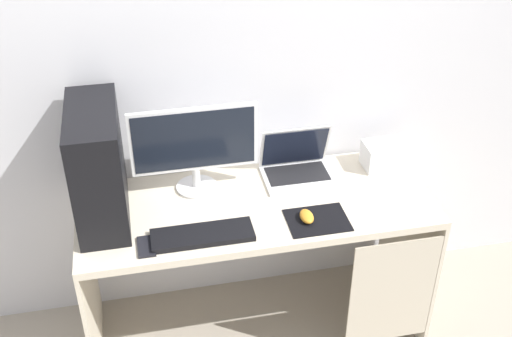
% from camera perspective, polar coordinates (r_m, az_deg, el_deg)
% --- Properties ---
extents(ground_plane, '(8.00, 8.00, 0.00)m').
position_cam_1_polar(ground_plane, '(3.33, 0.00, -13.82)').
color(ground_plane, '#9E9384').
extents(wall_back, '(4.00, 0.05, 2.60)m').
position_cam_1_polar(wall_back, '(2.85, -1.43, 9.75)').
color(wall_back, silver).
rests_on(wall_back, ground_plane).
extents(desk, '(1.56, 0.62, 0.77)m').
position_cam_1_polar(desk, '(2.90, 0.44, -5.56)').
color(desk, beige).
rests_on(desk, ground_plane).
extents(pc_tower, '(0.20, 0.48, 0.50)m').
position_cam_1_polar(pc_tower, '(2.68, -13.95, 0.26)').
color(pc_tower, black).
rests_on(pc_tower, desk).
extents(monitor, '(0.56, 0.19, 0.41)m').
position_cam_1_polar(monitor, '(2.79, -5.53, 2.01)').
color(monitor, white).
rests_on(monitor, desk).
extents(laptop, '(0.32, 0.24, 0.24)m').
position_cam_1_polar(laptop, '(2.97, 3.67, 0.22)').
color(laptop, white).
rests_on(laptop, desk).
extents(projector, '(0.20, 0.14, 0.12)m').
position_cam_1_polar(projector, '(3.09, 11.42, 1.20)').
color(projector, white).
rests_on(projector, desk).
extents(keyboard, '(0.42, 0.14, 0.02)m').
position_cam_1_polar(keyboard, '(2.63, -4.81, -5.95)').
color(keyboard, black).
rests_on(keyboard, desk).
extents(mousepad, '(0.26, 0.20, 0.00)m').
position_cam_1_polar(mousepad, '(2.72, 5.51, -4.62)').
color(mousepad, black).
rests_on(mousepad, desk).
extents(mouse_left, '(0.06, 0.10, 0.03)m').
position_cam_1_polar(mouse_left, '(2.71, 4.55, -4.29)').
color(mouse_left, orange).
rests_on(mouse_left, mousepad).
extents(cell_phone, '(0.07, 0.13, 0.01)m').
position_cam_1_polar(cell_phone, '(2.61, -9.78, -6.89)').
color(cell_phone, black).
rests_on(cell_phone, desk).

